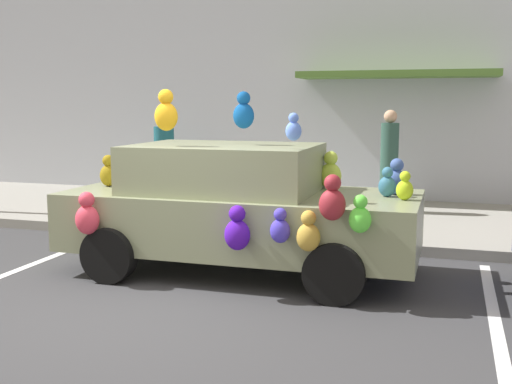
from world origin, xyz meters
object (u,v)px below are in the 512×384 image
at_px(plush_covered_car, 237,207).
at_px(teddy_bear_on_sidewalk, 200,204).
at_px(pedestrian_walking_past, 389,164).
at_px(pedestrian_near_shopfront, 164,161).

xyz_separation_m(plush_covered_car, teddy_bear_on_sidewalk, (-1.34, 2.10, -0.36)).
xyz_separation_m(teddy_bear_on_sidewalk, pedestrian_walking_past, (2.75, 1.87, 0.54)).
height_order(plush_covered_car, teddy_bear_on_sidewalk, plush_covered_car).
bearing_deg(pedestrian_near_shopfront, teddy_bear_on_sidewalk, -51.86).
xyz_separation_m(plush_covered_car, pedestrian_walking_past, (1.41, 3.98, 0.18)).
distance_m(plush_covered_car, pedestrian_near_shopfront, 5.06).
bearing_deg(pedestrian_walking_past, plush_covered_car, -109.50).
relative_size(plush_covered_car, teddy_bear_on_sidewalk, 6.57).
relative_size(teddy_bear_on_sidewalk, pedestrian_near_shopfront, 0.38).
height_order(plush_covered_car, pedestrian_walking_past, plush_covered_car).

